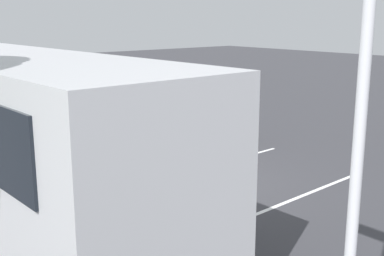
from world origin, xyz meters
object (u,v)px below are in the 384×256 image
Objects in this scene: stunt_motorcycle at (224,121)px; flagpole at (351,187)px; parked_motorcycle_dark at (189,213)px; tour_bus at (8,142)px; spectator_left at (140,146)px; spectator_far_left at (156,156)px; spectator_centre at (104,143)px; parked_motorcycle_silver at (91,172)px; traffic_cone at (243,151)px.

stunt_motorcycle is 12.43m from flagpole.
parked_motorcycle_dark is at bearing -27.49° from flagpole.
parked_motorcycle_dark is at bearing 131.80° from stunt_motorcycle.
flagpole is at bearing 152.51° from parked_motorcycle_dark.
spectator_left is (0.04, -2.91, -0.59)m from tour_bus.
spectator_left is 0.31× the size of flagpole.
spectator_far_left is 1.81m from spectator_centre.
parked_motorcycle_silver is 5.84m from stunt_motorcycle.
traffic_cone is (-0.50, -4.35, -0.18)m from parked_motorcycle_silver.
stunt_motorcycle reaches higher than traffic_cone.
spectator_far_left is 0.85m from spectator_left.
flagpole reaches higher than parked_motorcycle_dark.
parked_motorcycle_dark is at bearing -176.38° from parked_motorcycle_silver.
tour_bus is at bearing 91.90° from traffic_cone.
parked_motorcycle_dark is at bearing 164.79° from spectator_left.
spectator_far_left is 5.80m from stunt_motorcycle.
traffic_cone is at bearing -87.12° from spectator_left.
spectator_centre is 0.30× the size of flagpole.
spectator_far_left is at bearing 168.93° from spectator_left.
parked_motorcycle_dark is (-3.53, 0.34, -0.52)m from spectator_centre.
spectator_centre is 5.24m from stunt_motorcycle.
spectator_left is 5.25m from stunt_motorcycle.
tour_bus is 15.64× the size of traffic_cone.
flagpole is at bearing 140.42° from stunt_motorcycle.
spectator_centre is (1.80, 0.19, -0.05)m from spectator_far_left.
tour_bus is 2.97m from spectator_left.
flagpole reaches higher than spectator_far_left.
flagpole reaches higher than parked_motorcycle_silver.
spectator_left is at bearing -126.59° from parked_motorcycle_silver.
parked_motorcycle_silver reaches higher than traffic_cone.
spectator_left is at bearing 115.75° from stunt_motorcycle.
traffic_cone is (2.73, -4.15, -0.18)m from parked_motorcycle_dark.
spectator_left is 1.26m from parked_motorcycle_silver.
parked_motorcycle_dark is at bearing 174.44° from spectator_centre.
parked_motorcycle_dark is (-3.23, -0.20, 0.00)m from parked_motorcycle_silver.
traffic_cone is (-2.10, 1.26, -0.31)m from stunt_motorcycle.
spectator_centre is at bearing 6.01° from spectator_far_left.
spectator_far_left reaches higher than parked_motorcycle_silver.
stunt_motorcycle is at bearing -30.92° from traffic_cone.
spectator_centre is 0.83× the size of stunt_motorcycle.
spectator_centre is 3.58m from parked_motorcycle_dark.
spectator_centre is (1.00, -2.56, -0.64)m from tour_bus.
spectator_centre reaches higher than stunt_motorcycle.
spectator_far_left is 2.79× the size of traffic_cone.
parked_motorcycle_dark is at bearing 123.39° from traffic_cone.
parked_motorcycle_silver is 3.24m from parked_motorcycle_dark.
stunt_motorcycle is 3.26× the size of traffic_cone.
tour_bus is 5.81× the size of spectator_centre.
stunt_motorcycle is 0.36× the size of flagpole.
tour_bus reaches higher than spectator_left.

